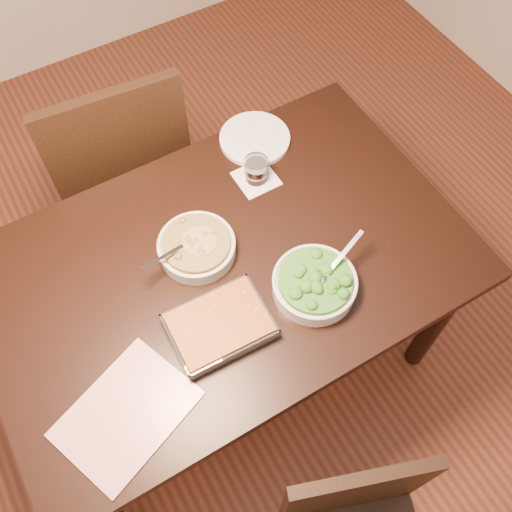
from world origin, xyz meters
TOP-DOWN VIEW (x-y plane):
  - ground at (0.00, 0.00)m, footprint 4.00×4.00m
  - table at (0.00, 0.00)m, footprint 1.40×0.90m
  - magazine_a at (-0.42, -0.26)m, footprint 0.39×0.34m
  - coaster at (0.23, 0.22)m, footprint 0.12×0.12m
  - stew_bowl at (-0.05, 0.07)m, footprint 0.25×0.23m
  - broccoli_bowl at (0.17, -0.20)m, footprint 0.27×0.24m
  - baking_dish at (-0.11, -0.18)m, footprint 0.27×0.21m
  - wine_tumbler at (0.23, 0.22)m, footprint 0.07×0.07m
  - dinner_plate at (0.31, 0.36)m, footprint 0.23×0.23m
  - chair_far at (-0.08, 0.67)m, footprint 0.51×0.51m

SIDE VIEW (x-z plane):
  - ground at x=0.00m, z-range 0.00..0.00m
  - chair_far at x=-0.08m, z-range 0.06..1.06m
  - table at x=0.00m, z-range 0.28..1.03m
  - coaster at x=0.23m, z-range 0.75..0.75m
  - magazine_a at x=-0.42m, z-range 0.75..0.76m
  - dinner_plate at x=0.31m, z-range 0.75..0.77m
  - baking_dish at x=-0.11m, z-range 0.75..0.80m
  - stew_bowl at x=-0.05m, z-range 0.74..0.83m
  - broccoli_bowl at x=0.17m, z-range 0.74..0.83m
  - wine_tumbler at x=0.23m, z-range 0.76..0.84m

